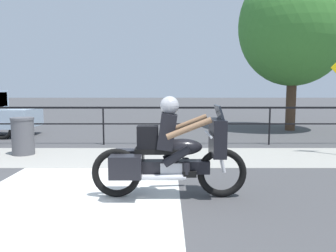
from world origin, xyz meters
The scene contains 7 objects.
ground_plane centered at (0.00, 0.00, 0.00)m, with size 120.00×120.00×0.00m, color #424244.
sidewalk_band centered at (0.00, 3.40, 0.01)m, with size 44.00×2.40×0.01m, color #99968E.
crosswalk_band centered at (0.53, -0.20, 0.00)m, with size 3.29×6.00×0.01m, color silver.
fence_railing centered at (0.00, 5.25, 0.92)m, with size 36.00×0.05×1.17m.
motorcycle centered at (2.00, 0.32, 0.71)m, with size 2.45×0.76×1.60m.
trash_bin centered at (-1.78, 3.67, 0.49)m, with size 0.58×0.58×0.98m.
tree_behind_sign centered at (7.06, 8.81, 4.25)m, with size 4.42×4.42×6.69m.
Camera 1 is at (1.98, -4.72, 1.71)m, focal length 35.00 mm.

